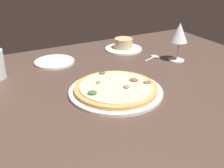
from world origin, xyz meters
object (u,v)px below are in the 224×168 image
object	(u,v)px
side_plate	(54,62)
spoon	(154,57)
ramekin_on_saucer	(124,46)
wine_glass_far	(179,34)
pizza_main	(116,89)

from	to	relation	value
side_plate	spoon	world-z (taller)	spoon
side_plate	ramekin_on_saucer	bearing A→B (deg)	2.32
ramekin_on_saucer	side_plate	size ratio (longest dim) A/B	1.05
ramekin_on_saucer	wine_glass_far	xyz separation A→B (cm)	(12.94, -23.46, 9.70)
wine_glass_far	side_plate	size ratio (longest dim) A/B	0.98
pizza_main	spoon	bearing A→B (deg)	35.06
ramekin_on_saucer	spoon	world-z (taller)	ramekin_on_saucer
pizza_main	wine_glass_far	bearing A→B (deg)	20.82
ramekin_on_saucer	spoon	xyz separation A→B (cm)	(6.00, -16.18, -1.56)
wine_glass_far	spoon	distance (cm)	15.10
pizza_main	ramekin_on_saucer	xyz separation A→B (cm)	(24.89, 37.85, 0.82)
ramekin_on_saucer	side_plate	xyz separation A→B (cm)	(-34.53, -1.40, -1.58)
pizza_main	wine_glass_far	size ratio (longest dim) A/B	1.91
side_plate	spoon	xyz separation A→B (cm)	(40.53, -14.78, 0.01)
ramekin_on_saucer	wine_glass_far	bearing A→B (deg)	-61.12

